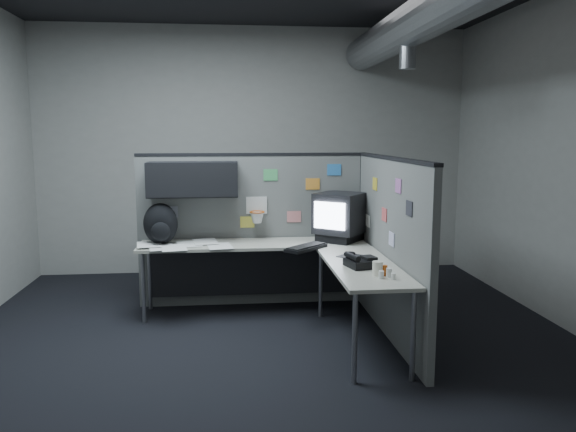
{
  "coord_description": "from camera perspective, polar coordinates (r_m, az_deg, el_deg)",
  "views": [
    {
      "loc": [
        -0.34,
        -4.63,
        1.83
      ],
      "look_at": [
        0.19,
        0.35,
        1.09
      ],
      "focal_mm": 35.0,
      "sensor_mm": 36.0,
      "label": 1
    }
  ],
  "objects": [
    {
      "name": "desk",
      "position": [
        5.49,
        -0.83,
        -4.44
      ],
      "size": [
        2.31,
        2.11,
        0.73
      ],
      "color": "#B3B1A1",
      "rests_on": "ground"
    },
    {
      "name": "phone",
      "position": [
        4.72,
        7.38,
        -4.65
      ],
      "size": [
        0.27,
        0.29,
        0.12
      ],
      "rotation": [
        0.0,
        0.0,
        0.07
      ],
      "color": "black",
      "rests_on": "desk"
    },
    {
      "name": "partition_back",
      "position": [
        5.93,
        -5.16,
        0.23
      ],
      "size": [
        2.44,
        0.42,
        1.63
      ],
      "color": "slate",
      "rests_on": "ground"
    },
    {
      "name": "room",
      "position": [
        4.73,
        4.98,
        11.55
      ],
      "size": [
        5.62,
        5.62,
        3.22
      ],
      "color": "black",
      "rests_on": "ground"
    },
    {
      "name": "partition_right",
      "position": [
        5.16,
        10.3,
        -3.09
      ],
      "size": [
        0.07,
        2.23,
        1.63
      ],
      "color": "slate",
      "rests_on": "ground"
    },
    {
      "name": "keyboard",
      "position": [
        5.39,
        1.85,
        -3.21
      ],
      "size": [
        0.46,
        0.46,
        0.04
      ],
      "rotation": [
        0.0,
        0.0,
        -0.0
      ],
      "color": "black",
      "rests_on": "desk"
    },
    {
      "name": "backpack",
      "position": [
        5.74,
        -12.82,
        -0.84
      ],
      "size": [
        0.39,
        0.37,
        0.42
      ],
      "rotation": [
        0.0,
        0.0,
        -0.24
      ],
      "color": "black",
      "rests_on": "desk"
    },
    {
      "name": "papers",
      "position": [
        5.64,
        -10.59,
        -2.93
      ],
      "size": [
        0.98,
        0.67,
        0.02
      ],
      "rotation": [
        0.0,
        0.0,
        0.17
      ],
      "color": "white",
      "rests_on": "desk"
    },
    {
      "name": "cup",
      "position": [
        4.46,
        9.08,
        -5.29
      ],
      "size": [
        0.1,
        0.1,
        0.11
      ],
      "primitive_type": "cylinder",
      "rotation": [
        0.0,
        0.0,
        -0.31
      ],
      "color": "silver",
      "rests_on": "desk"
    },
    {
      "name": "mouse",
      "position": [
        5.12,
        6.34,
        -3.91
      ],
      "size": [
        0.27,
        0.27,
        0.05
      ],
      "rotation": [
        0.0,
        0.0,
        -0.0
      ],
      "color": "black",
      "rests_on": "desk"
    },
    {
      "name": "bottles",
      "position": [
        4.42,
        9.99,
        -5.73
      ],
      "size": [
        0.13,
        0.18,
        0.08
      ],
      "rotation": [
        0.0,
        0.0,
        -0.24
      ],
      "color": "silver",
      "rests_on": "desk"
    },
    {
      "name": "monitor",
      "position": [
        5.81,
        5.29,
        -0.02
      ],
      "size": [
        0.61,
        0.61,
        0.5
      ],
      "rotation": [
        0.0,
        0.0,
        0.12
      ],
      "color": "black",
      "rests_on": "desk"
    }
  ]
}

